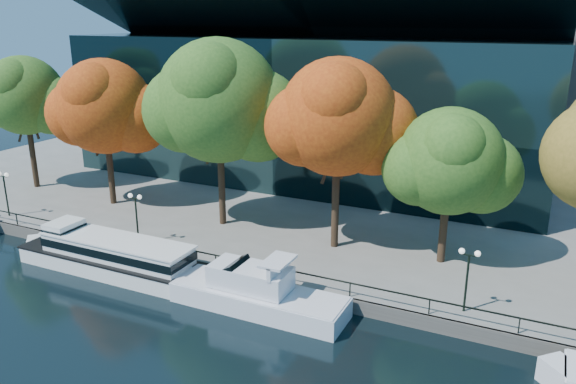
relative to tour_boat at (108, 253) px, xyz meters
The scene contains 14 objects.
ground 8.33m from the tour_boat, ahead, with size 160.00×160.00×0.00m, color black.
promenade 36.03m from the tour_boat, 76.97° to the left, with size 90.00×67.08×1.00m.
railing 8.37m from the tour_boat, 13.61° to the left, with size 88.20×0.08×0.99m.
convention_building 31.60m from the tour_boat, 82.31° to the left, with size 50.00×24.57×21.43m.
tour_boat is the anchor object (origin of this frame).
cruiser_near 12.27m from the tour_boat, ahead, with size 12.83×3.31×3.72m.
tree_0 23.86m from the tour_boat, 151.07° to the left, with size 9.79×8.03×13.39m.
tree_1 15.60m from the tour_boat, 129.94° to the left, with size 10.77×8.83×13.52m.
tree_2 14.50m from the tour_boat, 67.51° to the left, with size 12.56×10.30×15.54m.
tree_3 19.60m from the tour_boat, 32.51° to the left, with size 10.79×8.85×14.38m.
tree_4 25.49m from the tour_boat, 23.80° to the left, with size 9.33×7.65×11.24m.
lamp_0 15.00m from the tour_boat, 167.43° to the left, with size 1.26×0.36×4.03m.
lamp_1 4.16m from the tour_boat, 87.03° to the left, with size 1.26×0.36×4.03m.
lamp_2 25.29m from the tour_boat, ahead, with size 1.26×0.36×4.03m.
Camera 1 is at (20.22, -27.32, 18.06)m, focal length 35.00 mm.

